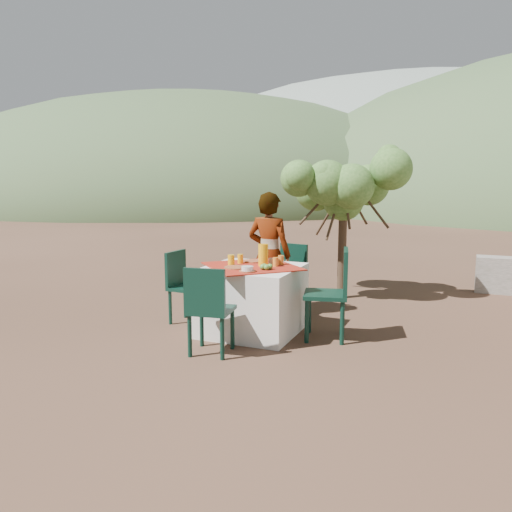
{
  "coord_description": "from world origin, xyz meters",
  "views": [
    {
      "loc": [
        2.08,
        -4.96,
        1.71
      ],
      "look_at": [
        -0.2,
        0.5,
        0.81
      ],
      "focal_mm": 35.0,
      "sensor_mm": 36.0,
      "label": 1
    }
  ],
  "objects": [
    {
      "name": "fruit_cluster",
      "position": [
        0.16,
        -0.07,
        0.79
      ],
      "size": [
        0.13,
        0.12,
        0.06
      ],
      "color": "#548F34",
      "rests_on": "table"
    },
    {
      "name": "hill_far_center",
      "position": [
        -4.0,
        52.0,
        0.0
      ],
      "size": [
        60.0,
        60.0,
        24.0
      ],
      "primitive_type": "ellipsoid",
      "color": "gray",
      "rests_on": "ground"
    },
    {
      "name": "glass_far",
      "position": [
        -0.27,
        0.2,
        0.82
      ],
      "size": [
        0.07,
        0.07,
        0.11
      ],
      "primitive_type": "cylinder",
      "color": "#FFB110",
      "rests_on": "table"
    },
    {
      "name": "juice_pitcher",
      "position": [
        0.05,
        0.13,
        0.88
      ],
      "size": [
        0.11,
        0.11,
        0.25
      ],
      "primitive_type": "cylinder",
      "color": "#FFB110",
      "rests_on": "table"
    },
    {
      "name": "bowl_plate",
      "position": [
        0.02,
        -0.26,
        0.77
      ],
      "size": [
        0.17,
        0.17,
        0.01
      ],
      "primitive_type": "cylinder",
      "color": "brown",
      "rests_on": "table"
    },
    {
      "name": "chair_far",
      "position": [
        -0.01,
        1.2,
        0.49
      ],
      "size": [
        0.47,
        0.47,
        0.87
      ],
      "rotation": [
        0.0,
        0.0,
        -0.2
      ],
      "color": "black",
      "rests_on": "ground"
    },
    {
      "name": "shrub_tree",
      "position": [
        0.54,
        2.18,
        1.5
      ],
      "size": [
        1.61,
        1.58,
        1.9
      ],
      "color": "#433421",
      "rests_on": "ground"
    },
    {
      "name": "jar_right",
      "position": [
        0.19,
        0.3,
        0.81
      ],
      "size": [
        0.07,
        0.07,
        0.1
      ],
      "primitive_type": "cylinder",
      "color": "orange",
      "rests_on": "table"
    },
    {
      "name": "hill_near_left",
      "position": [
        -18.0,
        30.0,
        0.0
      ],
      "size": [
        40.0,
        40.0,
        16.0
      ],
      "primitive_type": "ellipsoid",
      "color": "#354D2B",
      "rests_on": "ground"
    },
    {
      "name": "plate_near",
      "position": [
        -0.18,
        -0.11,
        0.77
      ],
      "size": [
        0.26,
        0.26,
        0.01
      ],
      "primitive_type": "cylinder",
      "color": "brown",
      "rests_on": "table"
    },
    {
      "name": "glass_near",
      "position": [
        -0.3,
        0.02,
        0.82
      ],
      "size": [
        0.08,
        0.08,
        0.12
      ],
      "primitive_type": "cylinder",
      "color": "#FFB110",
      "rests_on": "table"
    },
    {
      "name": "chair_near",
      "position": [
        -0.16,
        -0.78,
        0.49
      ],
      "size": [
        0.46,
        0.46,
        0.89
      ],
      "rotation": [
        0.0,
        0.0,
        3.29
      ],
      "color": "black",
      "rests_on": "ground"
    },
    {
      "name": "plate_far",
      "position": [
        -0.17,
        0.36,
        0.77
      ],
      "size": [
        0.24,
        0.24,
        0.01
      ],
      "primitive_type": "cylinder",
      "color": "brown",
      "rests_on": "table"
    },
    {
      "name": "jar_left",
      "position": [
        0.18,
        0.16,
        0.81
      ],
      "size": [
        0.06,
        0.06,
        0.1
      ],
      "primitive_type": "cylinder",
      "color": "orange",
      "rests_on": "table"
    },
    {
      "name": "table",
      "position": [
        -0.08,
        0.1,
        0.38
      ],
      "size": [
        1.3,
        1.3,
        0.76
      ],
      "color": "white",
      "rests_on": "ground"
    },
    {
      "name": "ground",
      "position": [
        0.0,
        0.0,
        0.0
      ],
      "size": [
        160.0,
        160.0,
        0.0
      ],
      "primitive_type": "plane",
      "color": "#3C251B",
      "rests_on": "ground"
    },
    {
      "name": "chair_right",
      "position": [
        0.83,
        0.2,
        0.55
      ],
      "size": [
        0.55,
        0.55,
        0.99
      ],
      "rotation": [
        0.0,
        0.0,
        4.94
      ],
      "color": "black",
      "rests_on": "ground"
    },
    {
      "name": "chair_left",
      "position": [
        -1.0,
        0.15,
        0.48
      ],
      "size": [
        0.42,
        0.42,
        0.87
      ],
      "rotation": [
        0.0,
        0.0,
        1.53
      ],
      "color": "black",
      "rests_on": "ground"
    },
    {
      "name": "napkin_holder",
      "position": [
        0.11,
        0.21,
        0.8
      ],
      "size": [
        0.07,
        0.04,
        0.08
      ],
      "primitive_type": "cube",
      "rotation": [
        0.0,
        0.0,
        0.09
      ],
      "color": "silver",
      "rests_on": "table"
    },
    {
      "name": "person",
      "position": [
        -0.15,
        0.81,
        0.79
      ],
      "size": [
        0.6,
        0.42,
        1.57
      ],
      "primitive_type": "imported",
      "rotation": [
        0.0,
        0.0,
        3.07
      ],
      "color": "#8C6651",
      "rests_on": "ground"
    },
    {
      "name": "white_bowl",
      "position": [
        0.02,
        -0.26,
        0.8
      ],
      "size": [
        0.13,
        0.13,
        0.05
      ],
      "primitive_type": "cylinder",
      "color": "silver",
      "rests_on": "bowl_plate"
    }
  ]
}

